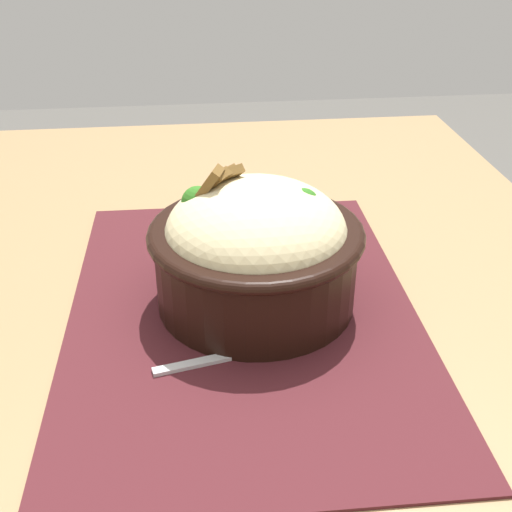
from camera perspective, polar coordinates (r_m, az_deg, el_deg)
table at (r=0.66m, az=-2.84°, el=-9.87°), size 1.12×0.82×0.71m
placemat at (r=0.62m, az=-1.14°, el=-4.91°), size 0.46×0.33×0.00m
bowl at (r=0.60m, az=-0.03°, el=0.74°), size 0.21×0.21×0.14m
fork at (r=0.56m, az=-1.62°, el=-8.59°), size 0.04×0.13×0.00m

